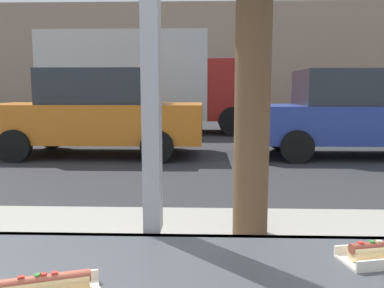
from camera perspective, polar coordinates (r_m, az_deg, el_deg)
ground_plane at (r=9.16m, az=0.93°, el=-0.90°), size 60.00×60.00×0.00m
sidewalk_strip at (r=2.97m, az=-1.35°, el=-18.56°), size 16.00×2.80×0.14m
building_facade_far at (r=21.36m, az=1.54°, el=12.03°), size 28.00×1.20×5.92m
parked_car_orange at (r=8.64m, az=-13.39°, el=4.49°), size 4.49×2.07×1.83m
parked_car_blue at (r=8.92m, az=22.75°, el=4.13°), size 4.51×1.90×1.81m
box_truck at (r=13.15m, az=-6.55°, el=9.25°), size 7.05×2.44×3.22m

